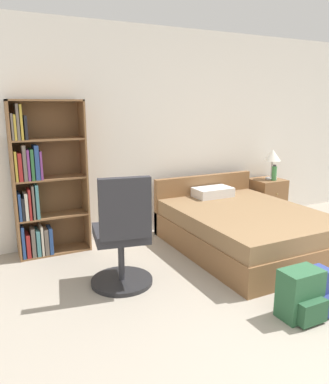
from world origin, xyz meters
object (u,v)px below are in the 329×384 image
at_px(table_lamp, 273,157).
at_px(backpack_blue, 313,294).
at_px(nightstand, 266,199).
at_px(water_bottle, 274,173).
at_px(bookshelf, 41,184).
at_px(bed, 243,227).
at_px(office_chair, 122,239).
at_px(backpack_green, 301,295).

bearing_deg(table_lamp, backpack_blue, -124.40).
bearing_deg(nightstand, water_bottle, -77.95).
distance_m(bookshelf, backpack_blue, 2.93).
height_order(bookshelf, bed, bookshelf).
xyz_separation_m(table_lamp, water_bottle, (-0.03, -0.09, -0.22)).
bearing_deg(bookshelf, office_chair, -66.39).
relative_size(office_chair, backpack_green, 2.68).
bearing_deg(bed, office_chair, -169.13).
height_order(nightstand, backpack_blue, nightstand).
height_order(bookshelf, office_chair, bookshelf).
xyz_separation_m(bed, nightstand, (1.05, 0.79, 0.05)).
bearing_deg(water_bottle, bed, -147.46).
bearing_deg(table_lamp, office_chair, -158.24).
bearing_deg(office_chair, water_bottle, 20.28).
relative_size(bookshelf, backpack_green, 4.26).
height_order(bookshelf, backpack_green, bookshelf).
xyz_separation_m(bed, table_lamp, (1.10, 0.77, 0.68)).
distance_m(bed, office_chair, 1.66).
height_order(bed, backpack_blue, bed).
bearing_deg(bed, nightstand, 36.96).
xyz_separation_m(bookshelf, table_lamp, (3.23, -0.09, 0.12)).
bearing_deg(office_chair, table_lamp, 21.76).
bearing_deg(table_lamp, backpack_green, -126.66).
bearing_deg(bookshelf, backpack_green, -54.96).
distance_m(bed, backpack_green, 1.51).
xyz_separation_m(water_bottle, backpack_green, (-1.60, -2.10, -0.51)).
bearing_deg(backpack_green, water_bottle, 52.72).
bearing_deg(water_bottle, backpack_green, -127.28).
height_order(bed, nightstand, bed).
bearing_deg(nightstand, backpack_green, -125.55).
relative_size(nightstand, water_bottle, 2.61).
relative_size(office_chair, water_bottle, 4.74).
bearing_deg(water_bottle, backpack_blue, -124.96).
bearing_deg(bookshelf, bed, -22.07).
xyz_separation_m(bookshelf, backpack_green, (1.60, -2.28, -0.62)).
bearing_deg(table_lamp, nightstand, 167.23).
relative_size(bed, table_lamp, 4.46).
xyz_separation_m(nightstand, backpack_green, (-1.57, -2.20, -0.11)).
bearing_deg(bed, backpack_blue, -105.83).
relative_size(nightstand, backpack_green, 1.48).
bearing_deg(table_lamp, water_bottle, -109.86).
bearing_deg(water_bottle, table_lamp, 70.14).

